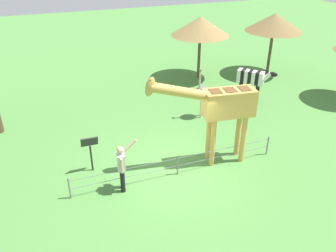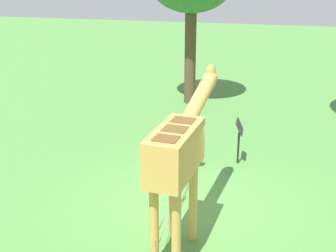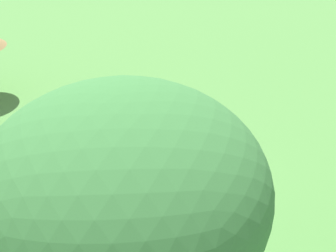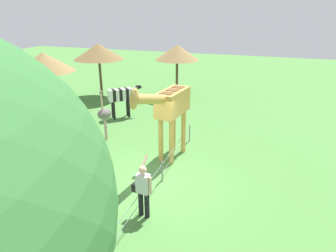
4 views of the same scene
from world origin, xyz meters
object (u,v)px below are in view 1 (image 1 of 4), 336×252
Objects in this scene: zebra at (252,79)px; info_sign at (90,146)px; visitor at (122,166)px; ostrich at (202,92)px; shade_hut_far at (200,26)px; shade_hut_near at (274,22)px; giraffe at (220,106)px.

zebra is 8.55m from info_sign.
visitor reaches higher than zebra.
shade_hut_far is at bearing -113.06° from ostrich.
ostrich is 0.67× the size of shade_hut_far.
shade_hut_near is 2.58× the size of info_sign.
giraffe reaches higher than zebra.
visitor is at bearing 7.06° from giraffe.
giraffe is 8.29m from shade_hut_far.
zebra is at bearing 103.68° from shade_hut_far.
visitor is 10.54m from shade_hut_far.
info_sign is (0.73, -1.36, 0.05)m from visitor.
shade_hut_near is at bearing 168.35° from shade_hut_far.
zebra is (-3.79, -3.90, -0.96)m from giraffe.
ostrich is 5.69m from info_sign.
ostrich is at bearing -140.14° from visitor.
ostrich is (2.84, 0.63, 0.01)m from zebra.
info_sign is at bearing 43.95° from shade_hut_far.
zebra is at bearing -149.23° from visitor.
ostrich is at bearing -106.17° from giraffe.
zebra is 4.31m from shade_hut_far.
shade_hut_far is 2.54× the size of info_sign.
ostrich reaches higher than visitor.
info_sign is (8.02, 2.98, -0.21)m from zebra.
ostrich is at bearing 12.46° from zebra.
giraffe is 5.53m from zebra.
shade_hut_near is at bearing -135.51° from zebra.
shade_hut_near is 12.76m from info_sign.
visitor is at bearing 52.21° from shade_hut_far.
zebra is at bearing 44.49° from shade_hut_near.
shade_hut_far is (4.01, -0.83, -0.06)m from shade_hut_near.
shade_hut_far reaches higher than visitor.
visitor is 1.54m from info_sign.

